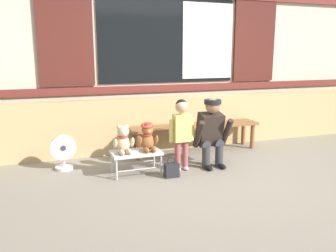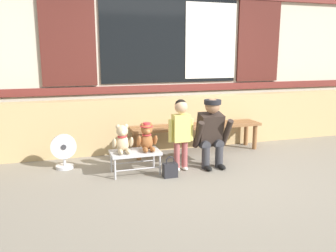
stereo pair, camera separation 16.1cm
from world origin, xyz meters
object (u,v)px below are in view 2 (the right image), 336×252
at_px(teddy_bear_with_hat, 147,137).
at_px(handbag_on_ground, 170,170).
at_px(child_standing, 181,127).
at_px(teddy_bear_plain, 123,140).
at_px(adult_crouching, 211,132).
at_px(small_display_bench, 135,154).
at_px(wooden_bench_long, 197,129).
at_px(floor_fan, 64,152).

distance_m(teddy_bear_with_hat, handbag_on_ground, 0.52).
relative_size(teddy_bear_with_hat, child_standing, 0.38).
distance_m(teddy_bear_plain, adult_crouching, 1.22).
height_order(child_standing, adult_crouching, child_standing).
bearing_deg(small_display_bench, teddy_bear_plain, 179.49).
xyz_separation_m(teddy_bear_plain, child_standing, (0.77, -0.06, 0.13)).
bearing_deg(teddy_bear_with_hat, handbag_on_ground, -50.24).
distance_m(wooden_bench_long, adult_crouching, 0.74).
bearing_deg(teddy_bear_with_hat, child_standing, -7.46).
height_order(teddy_bear_plain, teddy_bear_with_hat, same).
bearing_deg(floor_fan, teddy_bear_with_hat, -24.91).
relative_size(teddy_bear_with_hat, handbag_on_ground, 1.34).
bearing_deg(floor_fan, small_display_bench, -28.87).
bearing_deg(adult_crouching, child_standing, -174.74).
bearing_deg(wooden_bench_long, adult_crouching, -96.67).
distance_m(teddy_bear_with_hat, adult_crouching, 0.90).
distance_m(wooden_bench_long, floor_fan, 2.04).
xyz_separation_m(teddy_bear_with_hat, handbag_on_ground, (0.23, -0.27, -0.38)).
height_order(small_display_bench, teddy_bear_plain, teddy_bear_plain).
bearing_deg(teddy_bear_with_hat, small_display_bench, -179.23).
height_order(wooden_bench_long, teddy_bear_with_hat, teddy_bear_with_hat).
relative_size(child_standing, adult_crouching, 1.01).
bearing_deg(small_display_bench, wooden_bench_long, 31.78).
xyz_separation_m(small_display_bench, teddy_bear_plain, (-0.16, 0.00, 0.20)).
distance_m(small_display_bench, floor_fan, 1.00).
bearing_deg(adult_crouching, floor_fan, 165.59).
height_order(small_display_bench, floor_fan, floor_fan).
relative_size(teddy_bear_plain, floor_fan, 0.76).
distance_m(teddy_bear_plain, teddy_bear_with_hat, 0.32).
distance_m(adult_crouching, floor_fan, 2.02).
bearing_deg(teddy_bear_plain, adult_crouching, -0.75).
xyz_separation_m(wooden_bench_long, teddy_bear_plain, (-1.31, -0.71, 0.09)).
bearing_deg(handbag_on_ground, teddy_bear_plain, 153.46).
distance_m(small_display_bench, child_standing, 0.69).
relative_size(adult_crouching, handbag_on_ground, 3.49).
relative_size(small_display_bench, adult_crouching, 0.67).
xyz_separation_m(small_display_bench, floor_fan, (-0.88, 0.48, -0.03)).
xyz_separation_m(teddy_bear_with_hat, floor_fan, (-1.04, 0.48, -0.23)).
bearing_deg(floor_fan, wooden_bench_long, 6.40).
distance_m(adult_crouching, handbag_on_ground, 0.82).
relative_size(teddy_bear_plain, adult_crouching, 0.38).
distance_m(small_display_bench, teddy_bear_with_hat, 0.26).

